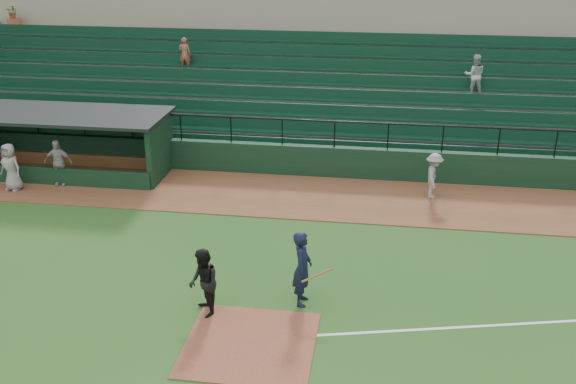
# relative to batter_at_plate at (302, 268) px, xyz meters

# --- Properties ---
(ground) EXTENTS (90.00, 90.00, 0.00)m
(ground) POSITION_rel_batter_at_plate_xyz_m (-0.97, -0.99, -1.00)
(ground) COLOR #254E19
(ground) RESTS_ON ground
(warning_track) EXTENTS (40.00, 4.00, 0.03)m
(warning_track) POSITION_rel_batter_at_plate_xyz_m (-0.97, 7.01, -0.99)
(warning_track) COLOR brown
(warning_track) RESTS_ON ground
(home_plate_dirt) EXTENTS (3.00, 3.00, 0.03)m
(home_plate_dirt) POSITION_rel_batter_at_plate_xyz_m (-0.97, -1.99, -0.99)
(home_plate_dirt) COLOR brown
(home_plate_dirt) RESTS_ON ground
(stadium_structure) EXTENTS (38.00, 13.08, 6.40)m
(stadium_structure) POSITION_rel_batter_at_plate_xyz_m (-0.97, 15.47, 1.30)
(stadium_structure) COLOR black
(stadium_structure) RESTS_ON ground
(dugout) EXTENTS (8.90, 3.20, 2.42)m
(dugout) POSITION_rel_batter_at_plate_xyz_m (-10.72, 8.57, 0.33)
(dugout) COLOR black
(dugout) RESTS_ON ground
(batter_at_plate) EXTENTS (1.04, 0.74, 2.01)m
(batter_at_plate) POSITION_rel_batter_at_plate_xyz_m (0.00, 0.00, 0.00)
(batter_at_plate) COLOR black
(batter_at_plate) RESTS_ON ground
(umpire) EXTENTS (1.00, 1.08, 1.78)m
(umpire) POSITION_rel_batter_at_plate_xyz_m (-2.33, -0.89, -0.12)
(umpire) COLOR black
(umpire) RESTS_ON ground
(runner) EXTENTS (0.68, 1.09, 1.62)m
(runner) POSITION_rel_batter_at_plate_xyz_m (3.69, 7.61, -0.16)
(runner) COLOR gray
(runner) RESTS_ON warning_track
(dugout_player_a) EXTENTS (1.07, 0.57, 1.74)m
(dugout_player_a) POSITION_rel_batter_at_plate_xyz_m (-9.95, 6.77, -0.10)
(dugout_player_a) COLOR #A19A96
(dugout_player_a) RESTS_ON warning_track
(dugout_player_b) EXTENTS (0.98, 0.76, 1.76)m
(dugout_player_b) POSITION_rel_batter_at_plate_xyz_m (-11.42, 6.06, -0.09)
(dugout_player_b) COLOR gray
(dugout_player_b) RESTS_ON warning_track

